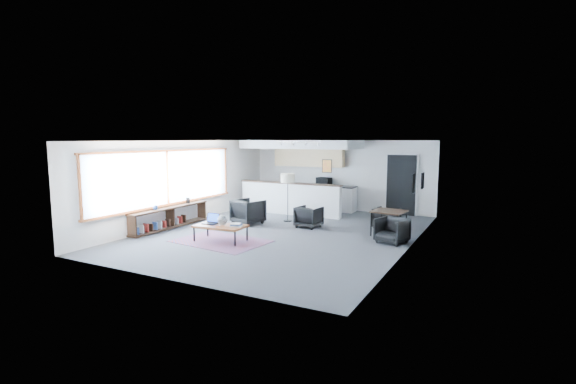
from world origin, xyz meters
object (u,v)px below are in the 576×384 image
at_px(armchair_left, 248,210).
at_px(microwave, 324,180).
at_px(ceramic_pot, 222,220).
at_px(dining_chair_near, 392,231).
at_px(book_stack, 236,225).
at_px(dining_chair_far, 387,219).
at_px(dining_table, 389,213).
at_px(laptop, 212,221).
at_px(armchair_right, 309,216).
at_px(coffee_table, 221,226).
at_px(floor_lamp, 288,180).

height_order(armchair_left, microwave, microwave).
relative_size(ceramic_pot, dining_chair_near, 0.44).
distance_m(book_stack, dining_chair_far, 4.60).
distance_m(book_stack, dining_table, 4.21).
height_order(laptop, microwave, microwave).
height_order(laptop, ceramic_pot, ceramic_pot).
bearing_deg(dining_chair_near, dining_chair_far, 125.15).
distance_m(dining_table, dining_chair_far, 0.93).
distance_m(ceramic_pot, armchair_right, 2.92).
bearing_deg(coffee_table, microwave, 81.20).
height_order(dining_chair_near, microwave, microwave).
height_order(book_stack, floor_lamp, floor_lamp).
relative_size(ceramic_pot, dining_table, 0.29).
bearing_deg(floor_lamp, microwave, 86.07).
distance_m(book_stack, microwave, 5.78).
xyz_separation_m(ceramic_pot, armchair_left, (-0.66, 2.23, -0.14)).
distance_m(ceramic_pot, floor_lamp, 3.27).
bearing_deg(laptop, dining_chair_near, 20.96).
bearing_deg(book_stack, dining_chair_far, 49.75).
bearing_deg(microwave, dining_chair_near, -39.05).
distance_m(laptop, floor_lamp, 3.29).
bearing_deg(armchair_left, armchair_right, -153.38).
distance_m(coffee_table, book_stack, 0.47).
bearing_deg(dining_table, dining_chair_near, -70.69).
relative_size(coffee_table, floor_lamp, 0.89).
distance_m(laptop, book_stack, 0.81).
bearing_deg(dining_chair_near, coffee_table, -137.94).
relative_size(coffee_table, armchair_right, 1.96).
height_order(ceramic_pot, armchair_left, armchair_left).
relative_size(floor_lamp, dining_table, 1.67).
distance_m(laptop, microwave, 5.79).
bearing_deg(coffee_table, laptop, 163.51).
xyz_separation_m(ceramic_pot, dining_chair_near, (3.94, 1.89, -0.26)).
bearing_deg(dining_chair_far, book_stack, 57.41).
xyz_separation_m(dining_table, dining_chair_far, (-0.27, 0.82, -0.34)).
height_order(laptop, armchair_right, armchair_right).
height_order(book_stack, dining_table, dining_table).
distance_m(laptop, armchair_right, 3.06).
height_order(laptop, book_stack, laptop).
height_order(dining_table, dining_chair_near, dining_table).
bearing_deg(dining_chair_far, armchair_left, 25.19).
bearing_deg(floor_lamp, ceramic_pot, -94.67).
distance_m(floor_lamp, dining_chair_far, 3.32).
bearing_deg(dining_table, coffee_table, -143.79).
relative_size(armchair_left, armchair_right, 1.22).
xyz_separation_m(ceramic_pot, dining_table, (3.66, 2.68, 0.07)).
bearing_deg(dining_table, dining_chair_far, 108.26).
relative_size(ceramic_pot, armchair_right, 0.38).
bearing_deg(microwave, laptop, -89.45).
bearing_deg(coffee_table, dining_table, 32.14).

